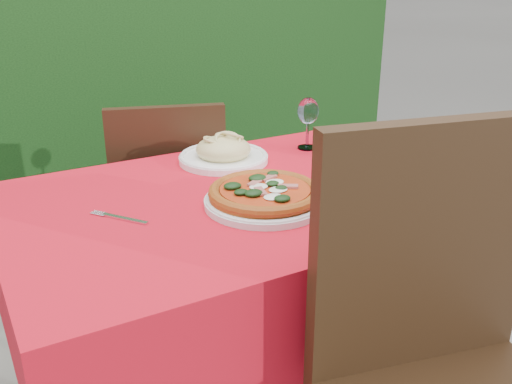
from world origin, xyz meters
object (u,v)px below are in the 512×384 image
fork (125,219)px  chair_near (446,362)px  pasta_plate (223,153)px  wine_glass (308,113)px  water_glass (354,148)px  chair_far (169,201)px  pizza_plate (265,195)px

fork → chair_near: bearing=-93.1°
pasta_plate → wine_glass: (0.31, -0.01, 0.09)m
pasta_plate → wine_glass: 0.32m
chair_near → water_glass: (0.35, 0.75, 0.18)m
chair_far → pizza_plate: 0.74m
pasta_plate → wine_glass: bearing=-2.8°
chair_far → fork: bearing=78.7°
chair_near → water_glass: chair_near is taller
chair_far → wine_glass: size_ratio=5.09×
pizza_plate → fork: size_ratio=1.83×
chair_near → fork: (-0.43, 0.66, 0.14)m
pizza_plate → wine_glass: bearing=43.6°
pasta_plate → chair_near: bearing=-88.9°
chair_near → water_glass: 0.85m
chair_far → pasta_plate: (0.07, -0.32, 0.27)m
fork → water_glass: bearing=-29.3°
chair_far → fork: size_ratio=5.04×
chair_far → water_glass: size_ratio=10.21×
pasta_plate → water_glass: size_ratio=3.23×
chair_near → pasta_plate: bearing=103.5°
fork → pasta_plate: bearing=-1.6°
chair_far → wine_glass: wine_glass is taller
chair_near → chair_far: size_ratio=1.19×
chair_far → fork: (-0.33, -0.60, 0.24)m
pasta_plate → water_glass: 0.42m
chair_far → fork: chair_far is taller
pasta_plate → fork: size_ratio=1.59×
chair_near → fork: 0.80m
chair_far → wine_glass: 0.62m
chair_near → wine_glass: chair_near is taller
pizza_plate → water_glass: 0.47m
wine_glass → fork: bearing=-159.8°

